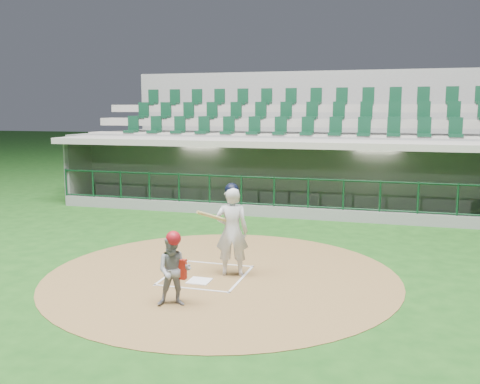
# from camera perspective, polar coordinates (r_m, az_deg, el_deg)

# --- Properties ---
(ground) EXTENTS (120.00, 120.00, 0.00)m
(ground) POSITION_cam_1_polar(r_m,az_deg,el_deg) (11.34, -3.09, -8.49)
(ground) COLOR #164413
(ground) RESTS_ON ground
(dirt_circle) EXTENTS (7.20, 7.20, 0.01)m
(dirt_circle) POSITION_cam_1_polar(r_m,az_deg,el_deg) (11.06, -1.95, -8.90)
(dirt_circle) COLOR brown
(dirt_circle) RESTS_ON ground
(home_plate) EXTENTS (0.43, 0.43, 0.02)m
(home_plate) POSITION_cam_1_polar(r_m,az_deg,el_deg) (10.71, -4.35, -9.44)
(home_plate) COLOR white
(home_plate) RESTS_ON dirt_circle
(batter_box_chalk) EXTENTS (1.55, 1.80, 0.01)m
(batter_box_chalk) POSITION_cam_1_polar(r_m,az_deg,el_deg) (11.07, -3.61, -8.85)
(batter_box_chalk) COLOR white
(batter_box_chalk) RESTS_ON ground
(dugout_structure) EXTENTS (16.40, 3.70, 3.00)m
(dugout_structure) POSITION_cam_1_polar(r_m,az_deg,el_deg) (18.56, 4.97, 1.33)
(dugout_structure) COLOR gray
(dugout_structure) RESTS_ON ground
(seating_deck) EXTENTS (17.00, 6.72, 5.15)m
(seating_deck) POSITION_cam_1_polar(r_m,az_deg,el_deg) (21.50, 6.59, 3.59)
(seating_deck) COLOR slate
(seating_deck) RESTS_ON ground
(batter) EXTENTS (0.91, 0.93, 1.90)m
(batter) POSITION_cam_1_polar(r_m,az_deg,el_deg) (10.83, -0.89, -4.05)
(batter) COLOR silver
(batter) RESTS_ON dirt_circle
(catcher) EXTENTS (0.72, 0.64, 1.32)m
(catcher) POSITION_cam_1_polar(r_m,az_deg,el_deg) (9.33, -7.05, -8.17)
(catcher) COLOR gray
(catcher) RESTS_ON dirt_circle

